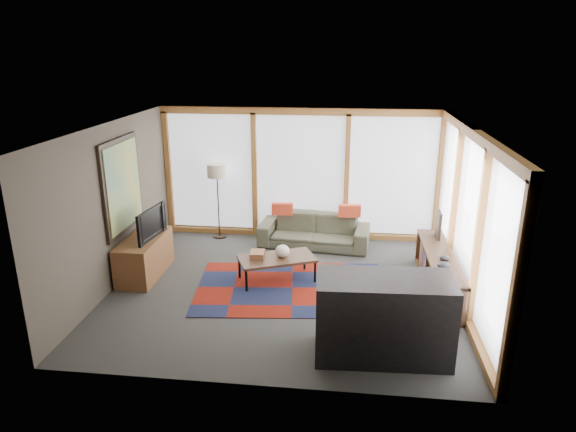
# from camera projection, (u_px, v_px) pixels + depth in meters

# --- Properties ---
(ground) EXTENTS (5.50, 5.50, 0.00)m
(ground) POSITION_uv_depth(u_px,v_px,m) (285.00, 289.00, 8.25)
(ground) COLOR #282826
(ground) RESTS_ON ground
(room_envelope) EXTENTS (5.52, 5.02, 2.62)m
(room_envelope) POSITION_uv_depth(u_px,v_px,m) (320.00, 188.00, 8.24)
(room_envelope) COLOR #493F34
(room_envelope) RESTS_ON ground
(rug) EXTENTS (3.23, 2.26, 0.01)m
(rug) POSITION_uv_depth(u_px,v_px,m) (292.00, 288.00, 8.26)
(rug) COLOR maroon
(rug) RESTS_ON ground
(sofa) EXTENTS (2.17, 1.03, 0.61)m
(sofa) POSITION_uv_depth(u_px,v_px,m) (314.00, 231.00, 9.94)
(sofa) COLOR #3E402F
(sofa) RESTS_ON ground
(pillow_left) EXTENTS (0.42, 0.16, 0.23)m
(pillow_left) POSITION_uv_depth(u_px,v_px,m) (282.00, 209.00, 9.88)
(pillow_left) COLOR red
(pillow_left) RESTS_ON sofa
(pillow_right) EXTENTS (0.43, 0.16, 0.23)m
(pillow_right) POSITION_uv_depth(u_px,v_px,m) (350.00, 211.00, 9.75)
(pillow_right) COLOR red
(pillow_right) RESTS_ON sofa
(floor_lamp) EXTENTS (0.38, 0.38, 1.52)m
(floor_lamp) POSITION_uv_depth(u_px,v_px,m) (218.00, 201.00, 10.25)
(floor_lamp) COLOR black
(floor_lamp) RESTS_ON ground
(coffee_table) EXTENTS (1.37, 1.05, 0.41)m
(coffee_table) POSITION_uv_depth(u_px,v_px,m) (277.00, 269.00, 8.48)
(coffee_table) COLOR black
(coffee_table) RESTS_ON ground
(book_stack) EXTENTS (0.25, 0.30, 0.10)m
(book_stack) POSITION_uv_depth(u_px,v_px,m) (257.00, 254.00, 8.42)
(book_stack) COLOR brown
(book_stack) RESTS_ON coffee_table
(vase) EXTENTS (0.28, 0.28, 0.20)m
(vase) POSITION_uv_depth(u_px,v_px,m) (282.00, 251.00, 8.41)
(vase) COLOR silver
(vase) RESTS_ON coffee_table
(bookshelf) EXTENTS (0.43, 2.37, 0.59)m
(bookshelf) POSITION_uv_depth(u_px,v_px,m) (439.00, 272.00, 8.15)
(bookshelf) COLOR black
(bookshelf) RESTS_ON ground
(bowl_a) EXTENTS (0.22, 0.22, 0.09)m
(bowl_a) POSITION_uv_depth(u_px,v_px,m) (444.00, 265.00, 7.55)
(bowl_a) COLOR black
(bowl_a) RESTS_ON bookshelf
(bowl_b) EXTENTS (0.17, 0.17, 0.08)m
(bowl_b) POSITION_uv_depth(u_px,v_px,m) (445.00, 258.00, 7.84)
(bowl_b) COLOR black
(bowl_b) RESTS_ON bookshelf
(shelf_picture) EXTENTS (0.05, 0.35, 0.46)m
(shelf_picture) POSITION_uv_depth(u_px,v_px,m) (439.00, 225.00, 8.72)
(shelf_picture) COLOR black
(shelf_picture) RESTS_ON bookshelf
(tv_console) EXTENTS (0.55, 1.33, 0.66)m
(tv_console) POSITION_uv_depth(u_px,v_px,m) (145.00, 257.00, 8.65)
(tv_console) COLOR brown
(tv_console) RESTS_ON ground
(television) EXTENTS (0.23, 0.91, 0.52)m
(television) POSITION_uv_depth(u_px,v_px,m) (147.00, 223.00, 8.48)
(television) COLOR black
(television) RESTS_ON tv_console
(bar_counter) EXTENTS (1.69, 0.85, 1.05)m
(bar_counter) POSITION_uv_depth(u_px,v_px,m) (383.00, 317.00, 6.33)
(bar_counter) COLOR black
(bar_counter) RESTS_ON ground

